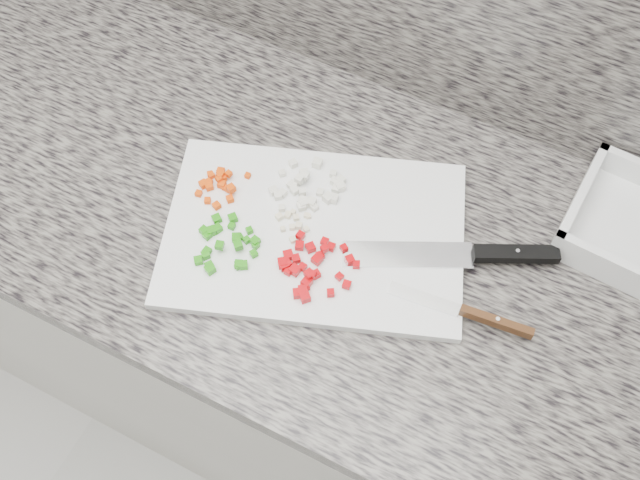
# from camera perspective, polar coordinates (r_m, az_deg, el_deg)

# --- Properties ---
(cabinet) EXTENTS (3.92, 0.62, 0.86)m
(cabinet) POSITION_cam_1_polar(r_m,az_deg,el_deg) (1.52, -2.06, -6.73)
(cabinet) COLOR white
(cabinet) RESTS_ON ground
(countertop) EXTENTS (3.96, 0.64, 0.04)m
(countertop) POSITION_cam_1_polar(r_m,az_deg,el_deg) (1.13, -2.77, 2.40)
(countertop) COLOR slate
(countertop) RESTS_ON cabinet
(cutting_board) EXTENTS (0.52, 0.43, 0.01)m
(cutting_board) POSITION_cam_1_polar(r_m,az_deg,el_deg) (1.07, -0.48, 0.51)
(cutting_board) COLOR white
(cutting_board) RESTS_ON countertop
(carrot_pile) EXTENTS (0.07, 0.08, 0.02)m
(carrot_pile) POSITION_cam_1_polar(r_m,az_deg,el_deg) (1.11, -8.13, 4.49)
(carrot_pile) COLOR #E04304
(carrot_pile) RESTS_ON cutting_board
(onion_pile) EXTENTS (0.11, 0.11, 0.02)m
(onion_pile) POSITION_cam_1_polar(r_m,az_deg,el_deg) (1.10, -0.66, 4.16)
(onion_pile) COLOR silver
(onion_pile) RESTS_ON cutting_board
(green_pepper_pile) EXTENTS (0.10, 0.11, 0.02)m
(green_pepper_pile) POSITION_cam_1_polar(r_m,az_deg,el_deg) (1.05, -7.54, -0.36)
(green_pepper_pile) COLOR #1F840C
(green_pepper_pile) RESTS_ON cutting_board
(red_pepper_pile) EXTENTS (0.11, 0.11, 0.02)m
(red_pepper_pile) POSITION_cam_1_polar(r_m,az_deg,el_deg) (1.03, -0.94, -2.25)
(red_pepper_pile) COLOR #BA0208
(red_pepper_pile) RESTS_ON cutting_board
(garlic_pile) EXTENTS (0.06, 0.06, 0.01)m
(garlic_pile) POSITION_cam_1_polar(r_m,az_deg,el_deg) (1.07, -2.17, 1.45)
(garlic_pile) COLOR beige
(garlic_pile) RESTS_ON cutting_board
(chef_knife) EXTENTS (0.30, 0.17, 0.02)m
(chef_knife) POSITION_cam_1_polar(r_m,az_deg,el_deg) (1.06, 12.57, -1.11)
(chef_knife) COLOR silver
(chef_knife) RESTS_ON cutting_board
(paring_knife) EXTENTS (0.21, 0.03, 0.02)m
(paring_knife) POSITION_cam_1_polar(r_m,az_deg,el_deg) (1.02, 12.50, -5.95)
(paring_knife) COLOR silver
(paring_knife) RESTS_ON cutting_board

